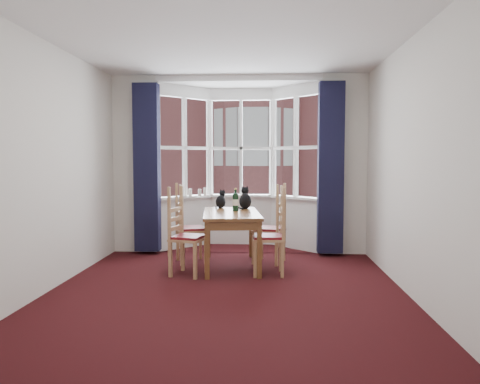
# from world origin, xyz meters

# --- Properties ---
(floor) EXTENTS (4.50, 4.50, 0.00)m
(floor) POSITION_xyz_m (0.00, 0.00, 0.00)
(floor) COLOR black
(floor) RESTS_ON ground
(ceiling) EXTENTS (4.50, 4.50, 0.00)m
(ceiling) POSITION_xyz_m (0.00, 0.00, 2.80)
(ceiling) COLOR white
(ceiling) RESTS_ON floor
(wall_left) EXTENTS (0.00, 4.50, 4.50)m
(wall_left) POSITION_xyz_m (-2.00, 0.00, 1.40)
(wall_left) COLOR silver
(wall_left) RESTS_ON floor
(wall_right) EXTENTS (0.00, 4.50, 4.50)m
(wall_right) POSITION_xyz_m (2.00, 0.00, 1.40)
(wall_right) COLOR silver
(wall_right) RESTS_ON floor
(wall_near) EXTENTS (4.00, 0.00, 4.00)m
(wall_near) POSITION_xyz_m (0.00, -2.25, 1.40)
(wall_near) COLOR silver
(wall_near) RESTS_ON floor
(wall_back_pier_left) EXTENTS (0.70, 0.12, 2.80)m
(wall_back_pier_left) POSITION_xyz_m (-1.65, 2.25, 1.40)
(wall_back_pier_left) COLOR silver
(wall_back_pier_left) RESTS_ON floor
(wall_back_pier_right) EXTENTS (0.70, 0.12, 2.80)m
(wall_back_pier_right) POSITION_xyz_m (1.65, 2.25, 1.40)
(wall_back_pier_right) COLOR silver
(wall_back_pier_right) RESTS_ON floor
(bay_window) EXTENTS (2.76, 0.94, 2.80)m
(bay_window) POSITION_xyz_m (0.00, 2.75, 1.40)
(bay_window) COLOR white
(bay_window) RESTS_ON floor
(curtain_left) EXTENTS (0.38, 0.22, 2.60)m
(curtain_left) POSITION_xyz_m (-1.42, 2.07, 1.35)
(curtain_left) COLOR black
(curtain_left) RESTS_ON floor
(curtain_right) EXTENTS (0.38, 0.22, 2.60)m
(curtain_right) POSITION_xyz_m (1.42, 2.07, 1.35)
(curtain_right) COLOR black
(curtain_right) RESTS_ON floor
(dining_table) EXTENTS (0.90, 1.47, 0.76)m
(dining_table) POSITION_xyz_m (-0.04, 1.22, 0.66)
(dining_table) COLOR brown
(dining_table) RESTS_ON floor
(chair_left_near) EXTENTS (0.50, 0.51, 0.92)m
(chair_left_near) POSITION_xyz_m (-0.64, 0.77, 0.47)
(chair_left_near) COLOR tan
(chair_left_near) RESTS_ON floor
(chair_left_far) EXTENTS (0.52, 0.53, 0.92)m
(chair_left_far) POSITION_xyz_m (-0.72, 1.45, 0.47)
(chair_left_far) COLOR tan
(chair_left_far) RESTS_ON floor
(chair_right_near) EXTENTS (0.41, 0.43, 0.92)m
(chair_right_near) POSITION_xyz_m (0.56, 0.83, 0.47)
(chair_right_near) COLOR tan
(chair_right_near) RESTS_ON floor
(chair_right_far) EXTENTS (0.51, 0.52, 0.92)m
(chair_right_far) POSITION_xyz_m (0.57, 1.49, 0.47)
(chair_right_far) COLOR tan
(chair_right_far) RESTS_ON floor
(cat_left) EXTENTS (0.20, 0.24, 0.29)m
(cat_left) POSITION_xyz_m (-0.23, 1.77, 0.87)
(cat_left) COLOR black
(cat_left) RESTS_ON dining_table
(cat_right) EXTENTS (0.20, 0.27, 0.35)m
(cat_right) POSITION_xyz_m (0.13, 1.71, 0.89)
(cat_right) COLOR black
(cat_right) RESTS_ON dining_table
(wine_bottle) EXTENTS (0.08, 0.08, 0.32)m
(wine_bottle) POSITION_xyz_m (0.01, 1.40, 0.90)
(wine_bottle) COLOR black
(wine_bottle) RESTS_ON dining_table
(candle_tall) EXTENTS (0.06, 0.06, 0.12)m
(candle_tall) POSITION_xyz_m (-0.83, 2.60, 0.93)
(candle_tall) COLOR white
(candle_tall) RESTS_ON bay_window
(candle_short) EXTENTS (0.06, 0.06, 0.11)m
(candle_short) POSITION_xyz_m (-0.67, 2.63, 0.93)
(candle_short) COLOR white
(candle_short) RESTS_ON bay_window
(candle_extra) EXTENTS (0.05, 0.05, 0.14)m
(candle_extra) POSITION_xyz_m (-0.59, 2.65, 0.94)
(candle_extra) COLOR white
(candle_extra) RESTS_ON bay_window
(street) EXTENTS (80.00, 80.00, 0.00)m
(street) POSITION_xyz_m (0.00, 32.25, -6.00)
(street) COLOR #333335
(street) RESTS_ON ground
(tenement_building) EXTENTS (18.40, 7.80, 15.20)m
(tenement_building) POSITION_xyz_m (0.00, 14.01, 1.60)
(tenement_building) COLOR #914C4B
(tenement_building) RESTS_ON street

